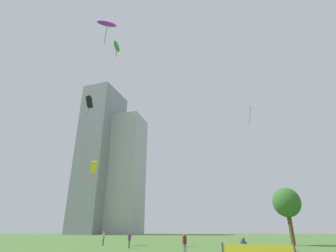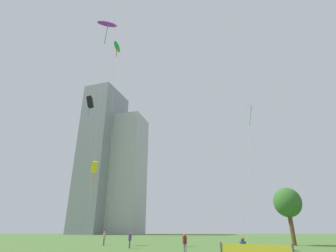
{
  "view_description": "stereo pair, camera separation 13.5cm",
  "coord_description": "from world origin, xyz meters",
  "px_view_note": "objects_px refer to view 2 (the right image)",
  "views": [
    {
      "loc": [
        4.34,
        -14.24,
        2.03
      ],
      "look_at": [
        2.6,
        9.6,
        11.79
      ],
      "focal_mm": 27.21,
      "sensor_mm": 36.0,
      "label": 1
    },
    {
      "loc": [
        4.47,
        -14.23,
        2.03
      ],
      "look_at": [
        2.6,
        9.6,
        11.79
      ],
      "focal_mm": 27.21,
      "sensor_mm": 36.0,
      "label": 2
    }
  ],
  "objects_px": {
    "person_standing_3": "(244,251)",
    "kite_flying_5": "(94,167)",
    "person_standing_1": "(130,239)",
    "kite_flying_0": "(90,102)",
    "distant_highrise_0": "(101,157)",
    "kite_flying_1": "(117,47)",
    "person_standing_0": "(185,242)",
    "kite_flying_3": "(249,108)",
    "distant_highrise_1": "(121,172)",
    "park_tree_1": "(287,203)",
    "person_standing_2": "(104,237)",
    "kite_flying_2": "(107,24)"
  },
  "relations": [
    {
      "from": "person_standing_3",
      "to": "kite_flying_5",
      "type": "xyz_separation_m",
      "value": [
        -17.85,
        22.74,
        10.28
      ]
    },
    {
      "from": "person_standing_1",
      "to": "person_standing_3",
      "type": "height_order",
      "value": "person_standing_1"
    },
    {
      "from": "kite_flying_0",
      "to": "distant_highrise_0",
      "type": "xyz_separation_m",
      "value": [
        -27.38,
        85.47,
        13.95
      ]
    },
    {
      "from": "kite_flying_1",
      "to": "person_standing_0",
      "type": "bearing_deg",
      "value": -34.17
    },
    {
      "from": "kite_flying_1",
      "to": "distant_highrise_0",
      "type": "height_order",
      "value": "distant_highrise_0"
    },
    {
      "from": "kite_flying_1",
      "to": "distant_highrise_0",
      "type": "distance_m",
      "value": 97.7
    },
    {
      "from": "kite_flying_5",
      "to": "kite_flying_3",
      "type": "bearing_deg",
      "value": 18.0
    },
    {
      "from": "person_standing_3",
      "to": "distant_highrise_1",
      "type": "relative_size",
      "value": 0.03
    },
    {
      "from": "person_standing_1",
      "to": "kite_flying_1",
      "type": "relative_size",
      "value": 0.06
    },
    {
      "from": "person_standing_0",
      "to": "kite_flying_5",
      "type": "xyz_separation_m",
      "value": [
        -14.38,
        13.33,
        10.24
      ]
    },
    {
      "from": "kite_flying_0",
      "to": "person_standing_3",
      "type": "bearing_deg",
      "value": -48.67
    },
    {
      "from": "person_standing_0",
      "to": "person_standing_1",
      "type": "bearing_deg",
      "value": 166.41
    },
    {
      "from": "park_tree_1",
      "to": "distant_highrise_0",
      "type": "xyz_separation_m",
      "value": [
        -58.63,
        84.26,
        31.12
      ]
    },
    {
      "from": "person_standing_0",
      "to": "kite_flying_0",
      "type": "height_order",
      "value": "kite_flying_0"
    },
    {
      "from": "kite_flying_3",
      "to": "kite_flying_5",
      "type": "height_order",
      "value": "kite_flying_3"
    },
    {
      "from": "kite_flying_1",
      "to": "distant_highrise_0",
      "type": "relative_size",
      "value": 0.41
    },
    {
      "from": "person_standing_3",
      "to": "distant_highrise_1",
      "type": "xyz_separation_m",
      "value": [
        -37.0,
        110.03,
        28.19
      ]
    },
    {
      "from": "person_standing_2",
      "to": "park_tree_1",
      "type": "distance_m",
      "value": 26.79
    },
    {
      "from": "park_tree_1",
      "to": "distant_highrise_1",
      "type": "relative_size",
      "value": 0.13
    },
    {
      "from": "kite_flying_1",
      "to": "distant_highrise_1",
      "type": "height_order",
      "value": "distant_highrise_1"
    },
    {
      "from": "distant_highrise_0",
      "to": "distant_highrise_1",
      "type": "relative_size",
      "value": 1.26
    },
    {
      "from": "kite_flying_2",
      "to": "distant_highrise_1",
      "type": "relative_size",
      "value": 0.55
    },
    {
      "from": "person_standing_1",
      "to": "kite_flying_3",
      "type": "xyz_separation_m",
      "value": [
        20.05,
        15.39,
        24.17
      ]
    },
    {
      "from": "person_standing_2",
      "to": "distant_highrise_0",
      "type": "xyz_separation_m",
      "value": [
        -32.32,
        86.32,
        35.72
      ]
    },
    {
      "from": "person_standing_1",
      "to": "distant_highrise_1",
      "type": "distance_m",
      "value": 101.42
    },
    {
      "from": "kite_flying_1",
      "to": "person_standing_3",
      "type": "bearing_deg",
      "value": -49.93
    },
    {
      "from": "person_standing_3",
      "to": "kite_flying_1",
      "type": "distance_m",
      "value": 35.78
    },
    {
      "from": "distant_highrise_0",
      "to": "kite_flying_5",
      "type": "bearing_deg",
      "value": -56.9
    },
    {
      "from": "kite_flying_0",
      "to": "park_tree_1",
      "type": "relative_size",
      "value": 3.06
    },
    {
      "from": "distant_highrise_0",
      "to": "kite_flying_1",
      "type": "bearing_deg",
      "value": -55.88
    },
    {
      "from": "person_standing_0",
      "to": "kite_flying_3",
      "type": "xyz_separation_m",
      "value": [
        13.42,
        22.36,
        24.17
      ]
    },
    {
      "from": "person_standing_2",
      "to": "kite_flying_5",
      "type": "bearing_deg",
      "value": -123.24
    },
    {
      "from": "kite_flying_1",
      "to": "park_tree_1",
      "type": "relative_size",
      "value": 3.83
    },
    {
      "from": "person_standing_2",
      "to": "kite_flying_2",
      "type": "distance_m",
      "value": 31.02
    },
    {
      "from": "kite_flying_0",
      "to": "kite_flying_3",
      "type": "bearing_deg",
      "value": 17.21
    },
    {
      "from": "park_tree_1",
      "to": "distant_highrise_0",
      "type": "relative_size",
      "value": 0.11
    },
    {
      "from": "kite_flying_0",
      "to": "kite_flying_3",
      "type": "height_order",
      "value": "kite_flying_3"
    },
    {
      "from": "person_standing_1",
      "to": "person_standing_2",
      "type": "relative_size",
      "value": 0.93
    },
    {
      "from": "person_standing_2",
      "to": "kite_flying_1",
      "type": "bearing_deg",
      "value": -2.58
    },
    {
      "from": "person_standing_3",
      "to": "kite_flying_2",
      "type": "bearing_deg",
      "value": -52.58
    },
    {
      "from": "kite_flying_5",
      "to": "distant_highrise_1",
      "type": "distance_m",
      "value": 91.14
    },
    {
      "from": "person_standing_2",
      "to": "distant_highrise_0",
      "type": "height_order",
      "value": "distant_highrise_0"
    },
    {
      "from": "person_standing_0",
      "to": "person_standing_3",
      "type": "distance_m",
      "value": 10.04
    },
    {
      "from": "distant_highrise_0",
      "to": "distant_highrise_1",
      "type": "height_order",
      "value": "distant_highrise_0"
    },
    {
      "from": "park_tree_1",
      "to": "kite_flying_3",
      "type": "bearing_deg",
      "value": 100.3
    },
    {
      "from": "person_standing_2",
      "to": "kite_flying_0",
      "type": "relative_size",
      "value": 0.08
    },
    {
      "from": "person_standing_3",
      "to": "kite_flying_5",
      "type": "distance_m",
      "value": 30.69
    },
    {
      "from": "person_standing_0",
      "to": "kite_flying_2",
      "type": "distance_m",
      "value": 31.94
    },
    {
      "from": "kite_flying_3",
      "to": "distant_highrise_1",
      "type": "distance_m",
      "value": 91.35
    },
    {
      "from": "person_standing_2",
      "to": "kite_flying_1",
      "type": "distance_m",
      "value": 28.95
    }
  ]
}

